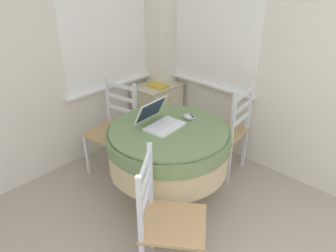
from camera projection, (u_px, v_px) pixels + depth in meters
The scene contains 10 objects.
corner_room_shell at pixel (180, 62), 2.83m from camera, with size 4.38×4.92×2.55m.
round_dining_table at pixel (168, 146), 2.88m from camera, with size 1.08×1.08×0.78m.
laptop at pixel (160, 121), 2.84m from camera, with size 0.36×0.35×0.22m.
computer_mouse at pixel (188, 117), 2.96m from camera, with size 0.06×0.09×0.05m.
cell_phone at pixel (190, 116), 3.01m from camera, with size 0.08×0.11×0.01m.
dining_chair_near_back_window at pixel (114, 130), 3.43m from camera, with size 0.50×0.49×0.98m.
dining_chair_near_right_window at pixel (226, 132), 3.41m from camera, with size 0.48×0.49×0.98m.
dining_chair_camera_near at pixel (167, 222), 2.25m from camera, with size 0.60×0.60×0.98m.
corner_cabinet at pixel (158, 110), 4.16m from camera, with size 0.56×0.43×0.69m.
book_on_cabinet at pixel (158, 85), 3.95m from camera, with size 0.17×0.26×0.02m.
Camera 1 is at (-0.83, 0.10, 2.10)m, focal length 35.00 mm.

